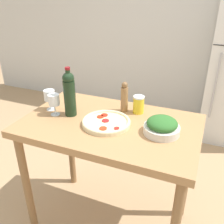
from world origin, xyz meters
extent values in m
plane|color=tan|center=(0.00, 0.00, 0.00)|extent=(14.00, 14.00, 0.00)
cube|color=silver|center=(0.00, 2.20, 1.30)|extent=(6.40, 0.06, 2.60)
cylinder|color=#B2B2B7|center=(0.63, 1.50, 0.75)|extent=(0.02, 0.02, 0.75)
cube|color=#A87A4C|center=(0.00, 0.00, 0.92)|extent=(1.17, 0.73, 0.05)
cylinder|color=olive|center=(-0.52, -0.30, 0.45)|extent=(0.06, 0.06, 0.89)
cylinder|color=olive|center=(-0.52, 0.30, 0.45)|extent=(0.06, 0.06, 0.89)
cylinder|color=olive|center=(0.52, 0.30, 0.45)|extent=(0.06, 0.06, 0.89)
cylinder|color=black|center=(-0.30, 0.00, 1.07)|extent=(0.08, 0.08, 0.25)
sphere|color=black|center=(-0.30, 0.00, 1.21)|extent=(0.08, 0.08, 0.08)
cylinder|color=black|center=(-0.30, 0.00, 1.24)|extent=(0.03, 0.03, 0.06)
cylinder|color=maroon|center=(-0.30, 0.00, 1.28)|extent=(0.03, 0.03, 0.02)
cylinder|color=silver|center=(-0.40, -0.04, 0.94)|extent=(0.06, 0.06, 0.00)
cylinder|color=silver|center=(-0.40, -0.04, 0.98)|extent=(0.01, 0.01, 0.07)
cylinder|color=white|center=(-0.40, -0.04, 1.06)|extent=(0.08, 0.08, 0.07)
cylinder|color=maroon|center=(-0.40, -0.04, 1.03)|extent=(0.07, 0.07, 0.01)
cylinder|color=silver|center=(-0.47, 0.01, 0.94)|extent=(0.06, 0.06, 0.00)
cylinder|color=silver|center=(-0.47, 0.01, 0.98)|extent=(0.01, 0.01, 0.07)
cylinder|color=white|center=(-0.47, 0.01, 1.06)|extent=(0.08, 0.08, 0.07)
cylinder|color=maroon|center=(-0.47, 0.01, 1.03)|extent=(0.07, 0.07, 0.02)
cylinder|color=olive|center=(0.03, 0.20, 1.03)|extent=(0.05, 0.05, 0.18)
sphere|color=brown|center=(0.03, 0.20, 1.14)|extent=(0.04, 0.04, 0.04)
cylinder|color=silver|center=(0.34, -0.01, 0.97)|extent=(0.22, 0.22, 0.05)
ellipsoid|color=#2D6628|center=(0.34, -0.01, 1.01)|extent=(0.19, 0.19, 0.08)
cylinder|color=beige|center=(-0.01, -0.03, 0.95)|extent=(0.32, 0.32, 0.02)
torus|color=beige|center=(-0.01, -0.03, 0.96)|extent=(0.32, 0.32, 0.02)
cylinder|color=red|center=(-0.06, 0.04, 0.97)|extent=(0.05, 0.05, 0.01)
cylinder|color=red|center=(0.01, -0.12, 0.97)|extent=(0.05, 0.05, 0.01)
cylinder|color=red|center=(-0.02, -0.03, 0.97)|extent=(0.05, 0.05, 0.01)
cylinder|color=red|center=(-0.07, 0.01, 0.97)|extent=(0.05, 0.05, 0.01)
cylinder|color=red|center=(0.08, -0.09, 0.97)|extent=(0.03, 0.03, 0.01)
cylinder|color=yellow|center=(0.13, 0.21, 1.00)|extent=(0.08, 0.08, 0.11)
cylinder|color=white|center=(0.13, 0.21, 1.06)|extent=(0.08, 0.08, 0.01)
camera|label=1|loc=(0.56, -1.33, 1.75)|focal=40.00mm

